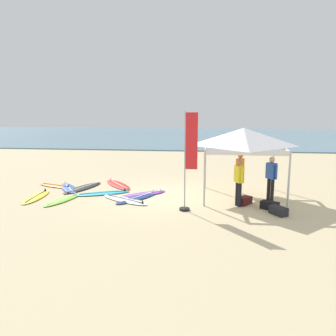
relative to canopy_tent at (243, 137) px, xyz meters
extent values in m
plane|color=beige|center=(-3.11, -0.24, -2.39)|extent=(80.00, 80.00, 0.00)
cube|color=#568499|center=(-3.11, 32.68, -2.34)|extent=(80.00, 36.00, 0.10)
cylinder|color=#B7B7BC|center=(-1.46, -1.46, -1.36)|extent=(0.07, 0.07, 2.05)
cylinder|color=#B7B7BC|center=(1.46, -1.46, -1.36)|extent=(0.07, 0.07, 2.05)
cylinder|color=#B7B7BC|center=(-1.46, 1.46, -1.36)|extent=(0.07, 0.07, 2.05)
cylinder|color=#B7B7BC|center=(1.46, 1.46, -1.36)|extent=(0.07, 0.07, 2.05)
cube|color=white|center=(0.00, -1.46, -0.43)|extent=(2.91, 0.03, 0.18)
cube|color=white|center=(0.00, 1.46, -0.43)|extent=(2.91, 0.03, 0.18)
cube|color=white|center=(-1.46, 0.00, -0.43)|extent=(0.03, 2.91, 0.18)
cube|color=white|center=(1.46, 0.00, -0.43)|extent=(0.03, 2.91, 0.18)
pyramid|color=white|center=(0.00, 0.00, 0.01)|extent=(3.03, 3.03, 0.70)
ellipsoid|color=#23B2CC|center=(-5.64, -0.20, -2.35)|extent=(2.29, 1.53, 0.07)
cube|color=black|center=(-5.64, -0.20, -2.31)|extent=(1.74, 0.88, 0.01)
cone|color=black|center=(-4.81, 0.20, -2.26)|extent=(0.09, 0.09, 0.12)
ellipsoid|color=yellow|center=(-8.08, -1.10, -2.35)|extent=(0.75, 2.21, 0.07)
cube|color=black|center=(-8.08, -1.10, -2.31)|extent=(0.18, 1.85, 0.01)
cone|color=black|center=(-8.15, -0.21, -2.26)|extent=(0.09, 0.09, 0.12)
ellipsoid|color=orange|center=(-8.20, 0.87, -2.35)|extent=(1.90, 1.11, 0.07)
cube|color=black|center=(-8.20, 0.87, -2.31)|extent=(1.49, 0.59, 0.01)
cone|color=black|center=(-7.49, 0.60, -2.26)|extent=(0.09, 0.09, 0.12)
ellipsoid|color=purple|center=(-4.05, -0.28, -2.35)|extent=(2.23, 2.10, 0.07)
cube|color=white|center=(-4.05, -0.28, -2.31)|extent=(1.55, 1.41, 0.01)
cone|color=white|center=(-3.31, 0.39, -2.26)|extent=(0.09, 0.09, 0.12)
ellipsoid|color=red|center=(-5.44, 1.44, -2.35)|extent=(1.93, 2.30, 0.07)
cube|color=white|center=(-5.44, 1.44, -2.31)|extent=(1.24, 1.66, 0.01)
cone|color=white|center=(-6.02, 2.23, -2.26)|extent=(0.09, 0.09, 0.12)
ellipsoid|color=black|center=(-6.82, 0.64, -2.35)|extent=(1.36, 2.52, 0.07)
cube|color=white|center=(-6.82, 0.64, -2.31)|extent=(0.67, 1.98, 0.01)
cone|color=white|center=(-7.12, -0.31, -2.26)|extent=(0.09, 0.09, 0.12)
ellipsoid|color=white|center=(-4.49, -1.08, -2.35)|extent=(2.28, 1.77, 0.07)
cube|color=black|center=(-4.49, -1.08, -2.31)|extent=(1.68, 1.10, 0.01)
cone|color=black|center=(-3.69, -1.60, -2.26)|extent=(0.09, 0.09, 0.12)
ellipsoid|color=navy|center=(-4.06, -0.69, -2.35)|extent=(1.74, 2.41, 0.07)
cube|color=white|center=(-4.06, -0.69, -2.31)|extent=(1.03, 1.80, 0.01)
cone|color=white|center=(-3.58, 0.16, -2.26)|extent=(0.09, 0.09, 0.12)
ellipsoid|color=blue|center=(-7.43, 0.52, -2.35)|extent=(1.63, 2.08, 0.07)
cube|color=white|center=(-7.43, 0.52, -2.31)|extent=(1.02, 1.53, 0.01)
cone|color=white|center=(-7.91, 1.24, -2.26)|extent=(0.09, 0.09, 0.12)
ellipsoid|color=#7AD12D|center=(-6.85, -1.43, -2.35)|extent=(1.02, 1.99, 0.07)
cube|color=white|center=(-6.85, -1.43, -2.31)|extent=(0.48, 1.59, 0.01)
cone|color=white|center=(-6.64, -0.67, -2.26)|extent=(0.09, 0.09, 0.12)
cylinder|color=#383842|center=(0.01, 0.56, -1.95)|extent=(0.13, 0.13, 0.88)
cylinder|color=#383842|center=(-0.08, 0.40, -1.95)|extent=(0.13, 0.13, 0.88)
cube|color=orange|center=(-0.04, 0.48, -1.21)|extent=(0.37, 0.42, 0.60)
sphere|color=#9E7051|center=(-0.04, 0.48, -0.78)|extent=(0.21, 0.21, 0.21)
cylinder|color=orange|center=(0.08, 0.68, -1.23)|extent=(0.09, 0.09, 0.54)
cylinder|color=orange|center=(-0.15, 0.28, -1.23)|extent=(0.09, 0.09, 0.54)
cylinder|color=black|center=(-0.20, -1.40, -1.95)|extent=(0.13, 0.13, 0.88)
cylinder|color=black|center=(-0.27, -1.23, -1.95)|extent=(0.13, 0.13, 0.88)
cube|color=yellow|center=(-0.24, -1.31, -1.21)|extent=(0.34, 0.42, 0.60)
sphere|color=#9E7051|center=(-0.24, -1.31, -0.78)|extent=(0.21, 0.21, 0.21)
cylinder|color=yellow|center=(-0.15, -1.52, -1.23)|extent=(0.09, 0.09, 0.54)
cylinder|color=yellow|center=(-0.32, -1.10, -1.23)|extent=(0.09, 0.09, 0.54)
cylinder|color=black|center=(1.08, -0.59, -1.95)|extent=(0.13, 0.13, 0.88)
cylinder|color=black|center=(0.97, -0.44, -1.95)|extent=(0.13, 0.13, 0.88)
cube|color=#2851B2|center=(1.03, -0.52, -1.21)|extent=(0.39, 0.42, 0.60)
sphere|color=tan|center=(1.03, -0.52, -0.78)|extent=(0.21, 0.21, 0.21)
cylinder|color=#2851B2|center=(1.17, -0.70, -1.23)|extent=(0.09, 0.09, 0.54)
cylinder|color=#2851B2|center=(0.89, -0.33, -1.23)|extent=(0.09, 0.09, 0.54)
cylinder|color=#99999E|center=(-2.12, -2.06, -0.69)|extent=(0.04, 0.04, 3.40)
cube|color=red|center=(-1.90, -2.06, 0.01)|extent=(0.40, 0.02, 1.90)
cylinder|color=black|center=(-2.12, -2.06, -2.35)|extent=(0.36, 0.36, 0.08)
cube|color=#4C1919|center=(0.02, -1.08, -2.25)|extent=(0.61, 0.67, 0.28)
cube|color=#232328|center=(1.00, -2.21, -2.25)|extent=(0.59, 0.68, 0.28)
cube|color=black|center=(0.83, -1.61, -2.25)|extent=(0.68, 0.59, 0.28)
camera|label=1|loc=(-1.36, -13.12, 1.02)|focal=35.46mm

